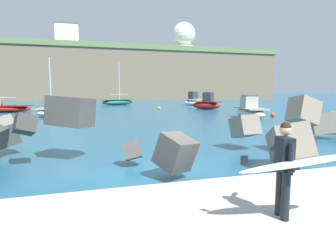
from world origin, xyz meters
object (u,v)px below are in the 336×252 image
at_px(surfer_with_board, 289,164).
at_px(radar_dome, 184,38).
at_px(boat_mid_centre, 117,102).
at_px(station_building_central, 71,43).
at_px(boat_near_right, 4,108).
at_px(mooring_buoy_middle, 273,115).
at_px(station_building_west, 67,34).
at_px(boat_far_centre, 50,111).
at_px(boat_near_left, 250,111).
at_px(boat_mid_right, 206,104).
at_px(mooring_buoy_inner, 159,108).
at_px(boat_mid_left, 194,101).

distance_m(surfer_with_board, radar_dome, 95.18).
relative_size(surfer_with_board, boat_mid_centre, 0.29).
relative_size(radar_dome, station_building_central, 1.56).
xyz_separation_m(boat_near_right, mooring_buoy_middle, (25.59, -14.75, -0.23)).
distance_m(radar_dome, station_building_west, 37.78).
distance_m(boat_near_right, boat_mid_centre, 19.42).
relative_size(boat_far_centre, station_building_central, 0.86).
bearing_deg(boat_near_left, boat_near_right, 146.18).
distance_m(boat_mid_centre, boat_mid_right, 17.76).
relative_size(boat_mid_right, mooring_buoy_inner, 9.45).
bearing_deg(surfer_with_board, station_building_central, 91.97).
xyz_separation_m(boat_near_left, radar_dome, (19.41, 68.75, 18.22)).
bearing_deg(radar_dome, boat_near_left, -105.77).
height_order(surfer_with_board, boat_far_centre, boat_far_centre).
xyz_separation_m(surfer_with_board, boat_far_centre, (-5.64, 27.62, -0.80)).
distance_m(mooring_buoy_inner, radar_dome, 62.73).
bearing_deg(boat_near_left, boat_mid_right, 82.86).
relative_size(boat_mid_centre, boat_mid_right, 1.74).
bearing_deg(surfer_with_board, boat_mid_right, 67.50).
bearing_deg(mooring_buoy_inner, boat_mid_centre, 103.48).
height_order(boat_far_centre, station_building_central, station_building_central).
xyz_separation_m(boat_mid_left, radar_dome, (15.05, 45.17, 18.17)).
bearing_deg(radar_dome, mooring_buoy_middle, -103.66).
relative_size(boat_mid_left, mooring_buoy_inner, 10.98).
distance_m(boat_mid_left, boat_far_centre, 26.66).
distance_m(boat_far_centre, station_building_west, 49.66).
relative_size(boat_mid_left, station_building_central, 0.73).
height_order(mooring_buoy_middle, station_building_central, station_building_central).
bearing_deg(station_building_central, boat_mid_centre, -80.84).
relative_size(boat_near_left, boat_mid_left, 1.19).
height_order(boat_far_centre, mooring_buoy_middle, boat_far_centre).
relative_size(boat_mid_centre, station_building_central, 1.09).
bearing_deg(boat_near_right, station_building_central, 81.88).
bearing_deg(mooring_buoy_middle, boat_mid_right, 95.67).
bearing_deg(boat_near_left, boat_mid_centre, 105.93).
height_order(radar_dome, station_building_central, radar_dome).
height_order(boat_near_right, boat_mid_centre, boat_mid_centre).
bearing_deg(boat_mid_left, boat_far_centre, -144.70).
bearing_deg(boat_mid_centre, boat_far_centre, -115.75).
bearing_deg(boat_mid_left, boat_mid_centre, 161.10).
xyz_separation_m(surfer_with_board, mooring_buoy_middle, (14.57, 19.95, -1.06)).
relative_size(surfer_with_board, boat_near_right, 0.30).
bearing_deg(boat_near_left, station_building_central, 101.86).
height_order(mooring_buoy_inner, station_building_west, station_building_west).
relative_size(mooring_buoy_middle, radar_dome, 0.04).
height_order(surfer_with_board, radar_dome, radar_dome).
distance_m(radar_dome, station_building_central, 34.44).
height_order(surfer_with_board, boat_mid_right, boat_mid_right).
bearing_deg(radar_dome, boat_mid_left, -108.42).
xyz_separation_m(boat_mid_centre, boat_mid_right, (9.53, -14.99, 0.20)).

